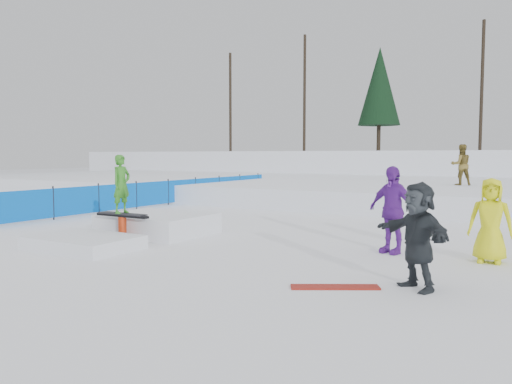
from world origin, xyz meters
The scene contains 10 objects.
ground centered at (0.00, 0.00, 0.00)m, with size 120.00×120.00×0.00m, color white.
snow_berm centered at (0.00, 30.00, 1.20)m, with size 60.00×14.00×2.40m, color white.
snow_midrise centered at (0.00, 16.00, 0.40)m, with size 50.00×18.00×0.80m, color white.
safety_fence centered at (-6.50, 6.60, 0.55)m, with size 0.05×16.00×1.10m.
walker_olive centered at (4.12, 13.42, 1.69)m, with size 0.86×0.67×1.77m, color brown.
spectator_purple centered at (4.50, 0.92, 0.94)m, with size 1.10×0.46×1.88m, color #6D25A5.
spectator_yellow centered at (6.42, 0.94, 0.83)m, with size 0.81×0.53×1.66m, color yellow.
spectator_dark centered at (5.64, -1.78, 0.85)m, with size 1.57×0.50×1.70m, color #292E33.
loose_board_red centered at (4.50, -2.36, 0.01)m, with size 1.40×0.28×0.03m, color maroon.
jib_rail_feature centered at (-1.58, -0.34, 0.30)m, with size 2.60×4.40×2.11m.
Camera 1 is at (7.34, -9.71, 2.10)m, focal length 35.00 mm.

